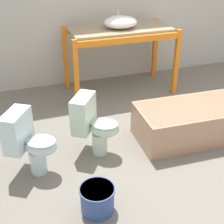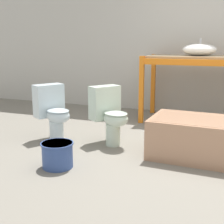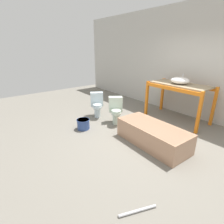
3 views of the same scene
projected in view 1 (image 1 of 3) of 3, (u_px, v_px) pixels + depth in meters
name	position (u px, v px, depth m)	size (l,w,h in m)	color
ground_plane	(173.00, 133.00, 4.16)	(12.00, 12.00, 0.00)	slate
shelving_rack	(120.00, 39.00, 4.90)	(1.71, 0.85, 1.06)	orange
sink_basin	(120.00, 22.00, 4.75)	(0.52, 0.43, 0.27)	white
bathtub_main	(199.00, 119.00, 3.99)	(1.62, 0.77, 0.44)	tan
toilet_near	(29.00, 140.00, 3.29)	(0.61, 0.55, 0.73)	silver
toilet_far	(93.00, 123.00, 3.60)	(0.61, 0.56, 0.73)	silver
bucket_white	(97.00, 199.00, 2.92)	(0.34, 0.34, 0.26)	#334C8C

